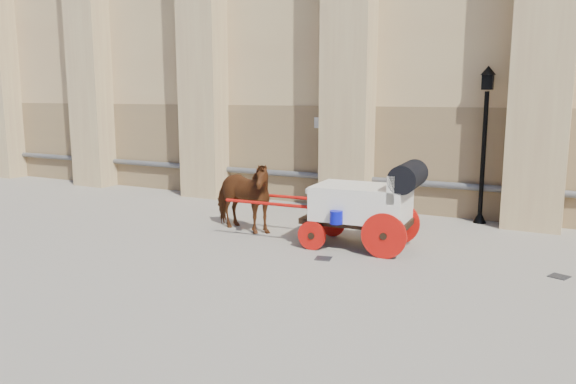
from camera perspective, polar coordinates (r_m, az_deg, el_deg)
The scene contains 6 objects.
ground at distance 12.92m, azimuth 4.14°, elevation -5.10°, with size 90.00×90.00×0.00m, color gray.
horse at distance 13.78m, azimuth -4.77°, elevation -0.42°, with size 0.95×2.08×1.76m, color #622D14.
carriage at distance 12.31m, azimuth 8.12°, elevation -0.94°, with size 4.48×1.65×1.94m.
street_lamp at distance 15.32m, azimuth 19.31°, elevation 4.95°, with size 0.38×0.38×4.05m.
drain_grate_near at distance 11.64m, azimuth 3.60°, elevation -6.75°, with size 0.32×0.32×0.01m, color black.
drain_grate_far at distance 11.65m, azimuth 25.83°, elevation -7.73°, with size 0.32×0.32×0.01m, color black.
Camera 1 is at (4.91, -11.48, 3.33)m, focal length 35.00 mm.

